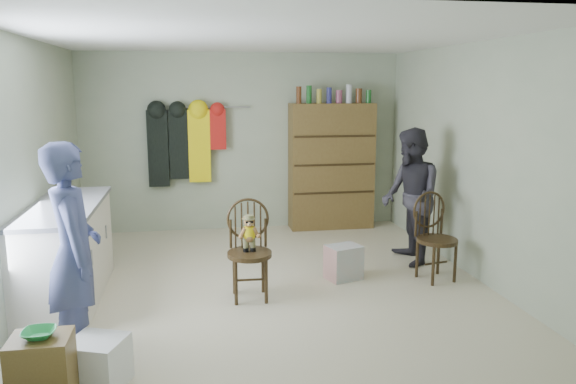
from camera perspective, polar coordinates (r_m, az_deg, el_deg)
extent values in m
plane|color=beige|center=(5.90, -2.09, -9.55)|extent=(5.00, 5.00, 0.00)
plane|color=#A8B093|center=(8.05, -4.59, 5.07)|extent=(4.50, 0.00, 4.50)
plane|color=#A8B093|center=(5.74, -25.05, 1.77)|extent=(0.00, 5.00, 5.00)
plane|color=#A8B093|center=(6.29, 18.60, 2.93)|extent=(0.00, 5.00, 5.00)
plane|color=white|center=(5.55, -2.27, 15.45)|extent=(5.00, 5.00, 0.00)
cube|color=silver|center=(5.83, -21.56, -5.89)|extent=(0.60, 1.80, 0.90)
cube|color=slate|center=(5.72, -21.89, -1.37)|extent=(0.64, 1.86, 0.04)
cylinder|color=#99999E|center=(5.33, -19.30, -6.29)|extent=(0.02, 0.02, 0.14)
cylinder|color=#99999E|center=(6.18, -17.98, -3.87)|extent=(0.02, 0.02, 0.14)
cube|color=brown|center=(4.00, -23.66, -16.76)|extent=(0.36, 0.31, 0.52)
imported|color=green|center=(3.88, -23.99, -13.00)|extent=(0.20, 0.20, 0.05)
cube|color=white|center=(4.24, -18.77, -16.11)|extent=(0.46, 0.45, 0.34)
cylinder|color=#362613|center=(5.44, -3.92, -6.31)|extent=(0.44, 0.44, 0.04)
cylinder|color=#362613|center=(5.37, -5.31, -9.22)|extent=(0.03, 0.03, 0.43)
cylinder|color=#362613|center=(5.39, -2.23, -9.10)|extent=(0.03, 0.03, 0.43)
cylinder|color=#362613|center=(5.65, -5.47, -8.20)|extent=(0.03, 0.03, 0.43)
cylinder|color=#362613|center=(5.67, -2.55, -8.09)|extent=(0.03, 0.03, 0.43)
torus|color=#362613|center=(5.52, -4.10, -2.74)|extent=(0.42, 0.04, 0.42)
cylinder|color=#362613|center=(5.54, -5.85, -4.25)|extent=(0.03, 0.03, 0.29)
cylinder|color=#362613|center=(5.56, -2.30, -4.14)|extent=(0.03, 0.03, 0.29)
cylinder|color=yellow|center=(5.40, -3.97, -4.10)|extent=(0.11, 0.11, 0.11)
cylinder|color=#475128|center=(5.43, -3.96, -5.20)|extent=(0.07, 0.07, 0.17)
sphere|color=#9E7042|center=(5.37, -3.99, -3.04)|extent=(0.10, 0.10, 0.10)
cylinder|color=#475128|center=(5.36, -3.99, -2.54)|extent=(0.09, 0.09, 0.03)
cube|color=black|center=(5.33, -3.93, -3.08)|extent=(0.07, 0.01, 0.02)
cylinder|color=#362613|center=(6.16, 14.92, -4.77)|extent=(0.49, 0.49, 0.04)
cylinder|color=#362613|center=(6.04, 14.54, -7.33)|extent=(0.03, 0.03, 0.42)
cylinder|color=#362613|center=(6.20, 16.62, -6.95)|extent=(0.03, 0.03, 0.42)
cylinder|color=#362613|center=(6.26, 12.98, -6.61)|extent=(0.03, 0.03, 0.42)
cylinder|color=#362613|center=(6.41, 15.02, -6.27)|extent=(0.03, 0.03, 0.42)
torus|color=#362613|center=(6.22, 14.14, -1.76)|extent=(0.40, 0.11, 0.40)
cylinder|color=#362613|center=(6.14, 12.87, -3.17)|extent=(0.03, 0.03, 0.28)
cylinder|color=#362613|center=(6.34, 15.34, -2.86)|extent=(0.03, 0.03, 0.28)
cube|color=#E57D72|center=(6.08, 5.67, -7.12)|extent=(0.41, 0.36, 0.37)
imported|color=#424979|center=(4.44, -20.93, -5.88)|extent=(0.54, 0.69, 1.66)
imported|color=#2D2B33|center=(6.59, 12.34, -0.48)|extent=(0.63, 0.79, 1.58)
cube|color=brown|center=(8.11, 4.42, 2.62)|extent=(1.20, 0.38, 1.80)
cube|color=#362613|center=(7.99, 4.72, -0.06)|extent=(1.16, 0.02, 0.03)
cube|color=#362613|center=(7.92, 4.76, 2.78)|extent=(1.16, 0.02, 0.03)
cube|color=#362613|center=(7.88, 4.81, 5.67)|extent=(1.16, 0.02, 0.03)
cylinder|color=#592D14|center=(7.82, 1.11, 9.83)|extent=(0.07, 0.07, 0.23)
cylinder|color=#19591E|center=(7.85, 2.15, 9.87)|extent=(0.07, 0.07, 0.25)
cylinder|color=#A59933|center=(7.88, 3.18, 9.69)|extent=(0.07, 0.07, 0.20)
cylinder|color=navy|center=(7.92, 4.20, 9.76)|extent=(0.07, 0.07, 0.22)
cylinder|color=#8C3F59|center=(7.95, 5.21, 9.62)|extent=(0.09, 0.09, 0.18)
cylinder|color=#B2B2B7|center=(7.99, 6.22, 9.88)|extent=(0.09, 0.09, 0.26)
cylinder|color=#592D14|center=(8.03, 7.21, 9.67)|extent=(0.09, 0.09, 0.21)
cylinder|color=#19591E|center=(8.07, 8.19, 9.58)|extent=(0.07, 0.07, 0.18)
cylinder|color=#99999E|center=(7.93, -7.51, 8.55)|extent=(1.00, 0.02, 0.02)
cube|color=black|center=(7.92, -13.06, 4.33)|extent=(0.28, 0.10, 1.05)
cube|color=black|center=(7.90, -11.04, 4.76)|extent=(0.26, 0.10, 0.95)
cube|color=yellow|center=(7.90, -9.00, 4.64)|extent=(0.30, 0.10, 1.00)
cube|color=red|center=(7.89, -7.15, 6.32)|extent=(0.22, 0.10, 0.55)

